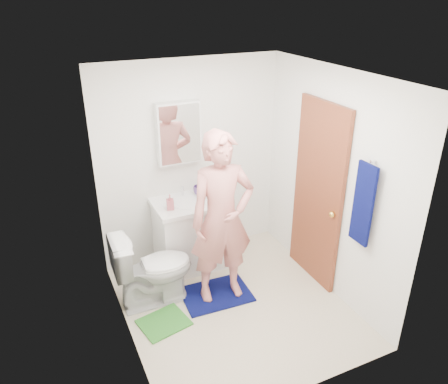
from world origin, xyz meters
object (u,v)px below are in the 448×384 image
Objects in this scene: medicine_cabinet at (179,133)px; man at (222,219)px; vanity_cabinet at (189,236)px; toothbrush_cup at (199,190)px; soap_dispenser at (170,202)px; toilet at (153,268)px; towel at (363,204)px.

medicine_cabinet is 1.13m from man.
toothbrush_cup is (0.19, 0.13, 0.50)m from vanity_cabinet.
toothbrush_cup is at bearing 27.31° from soap_dispenser.
medicine_cabinet is at bearing 153.75° from toothbrush_cup.
toilet is at bearing -141.78° from toothbrush_cup.
man is at bearing -95.52° from toothbrush_cup.
vanity_cabinet is 1.22m from medicine_cabinet.
man reaches higher than towel.
towel reaches higher than vanity_cabinet.
vanity_cabinet is 0.43× the size of man.
vanity_cabinet is at bearing 103.31° from man.
toothbrush_cup is 0.07× the size of man.
vanity_cabinet is 0.59m from soap_dispenser.
toothbrush_cup is at bearing -50.31° from toilet.
towel is 1.93m from toothbrush_cup.
man is at bearing 143.51° from towel.
medicine_cabinet is 5.25× the size of toothbrush_cup.
toilet is at bearing 150.27° from towel.
towel reaches higher than soap_dispenser.
man reaches higher than vanity_cabinet.
soap_dispenser is (0.34, 0.39, 0.52)m from toilet.
towel is 6.00× the size of toothbrush_cup.
medicine_cabinet is at bearing -38.38° from toilet.
soap_dispenser is at bearing 135.51° from towel.
towel reaches higher than toothbrush_cup.
vanity_cabinet is at bearing 128.47° from towel.
soap_dispenser is at bearing -127.52° from medicine_cabinet.
medicine_cabinet is (0.00, 0.22, 1.20)m from vanity_cabinet.
soap_dispenser is at bearing 124.50° from man.
medicine_cabinet reaches higher than toothbrush_cup.
man is (0.69, -0.22, 0.53)m from toilet.
toilet is (-0.59, -0.48, 0.02)m from vanity_cabinet.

